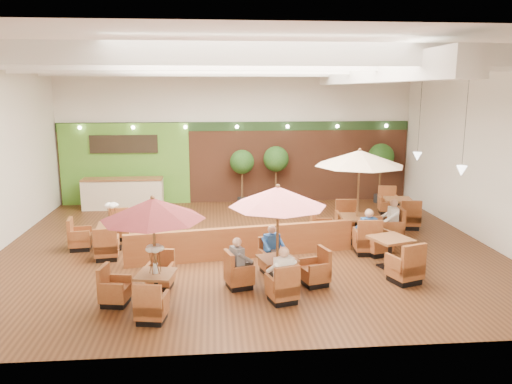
{
  "coord_description": "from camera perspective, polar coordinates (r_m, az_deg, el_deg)",
  "views": [
    {
      "loc": [
        -0.94,
        -13.9,
        4.47
      ],
      "look_at": [
        0.3,
        0.5,
        1.5
      ],
      "focal_mm": 35.0,
      "sensor_mm": 36.0,
      "label": 1
    }
  ],
  "objects": [
    {
      "name": "booth_divider",
      "position": [
        13.5,
        -1.53,
        -5.79
      ],
      "size": [
        6.2,
        1.18,
        0.87
      ],
      "primitive_type": "cube",
      "rotation": [
        0.0,
        0.0,
        0.16
      ],
      "color": "brown",
      "rests_on": "ground"
    },
    {
      "name": "diner_0",
      "position": [
        10.69,
        3.06,
        -8.73
      ],
      "size": [
        0.44,
        0.41,
        0.79
      ],
      "rotation": [
        0.0,
        0.0,
        0.38
      ],
      "color": "white",
      "rests_on": "ground"
    },
    {
      "name": "diner_2",
      "position": [
        11.44,
        -1.95,
        -7.43
      ],
      "size": [
        0.39,
        0.41,
        0.74
      ],
      "rotation": [
        0.0,
        0.0,
        5.14
      ],
      "color": "slate",
      "rests_on": "ground"
    },
    {
      "name": "diner_3",
      "position": [
        14.05,
        12.65,
        -3.93
      ],
      "size": [
        0.42,
        0.35,
        0.83
      ],
      "rotation": [
        0.0,
        0.0,
        0.08
      ],
      "color": "#24529E",
      "rests_on": "ground"
    },
    {
      "name": "table_4",
      "position": [
        13.24,
        15.05,
        -6.76
      ],
      "size": [
        1.15,
        2.85,
        1.01
      ],
      "rotation": [
        0.0,
        0.0,
        0.33
      ],
      "color": "brown",
      "rests_on": "ground"
    },
    {
      "name": "table_3",
      "position": [
        14.86,
        -16.91,
        -4.61
      ],
      "size": [
        1.71,
        2.51,
        1.51
      ],
      "rotation": [
        0.0,
        0.0,
        0.12
      ],
      "color": "brown",
      "rests_on": "ground"
    },
    {
      "name": "table_5",
      "position": [
        17.97,
        15.89,
        -2.0
      ],
      "size": [
        1.03,
        2.74,
        0.99
      ],
      "rotation": [
        0.0,
        0.0,
        -0.17
      ],
      "color": "brown",
      "rests_on": "ground"
    },
    {
      "name": "table_0",
      "position": [
        10.54,
        -11.89,
        -3.92
      ],
      "size": [
        2.26,
        2.36,
        2.36
      ],
      "rotation": [
        0.0,
        0.0,
        -0.17
      ],
      "color": "brown",
      "rests_on": "ground"
    },
    {
      "name": "diner_4",
      "position": [
        15.33,
        15.2,
        -2.73
      ],
      "size": [
        0.36,
        0.44,
        0.86
      ],
      "rotation": [
        0.0,
        0.0,
        1.47
      ],
      "color": "white",
      "rests_on": "ground"
    },
    {
      "name": "diner_1",
      "position": [
        12.34,
        1.93,
        -5.98
      ],
      "size": [
        0.42,
        0.39,
        0.75
      ],
      "rotation": [
        0.0,
        0.0,
        3.53
      ],
      "color": "#24529E",
      "rests_on": "ground"
    },
    {
      "name": "room",
      "position": [
        15.18,
        -0.43,
        8.44
      ],
      "size": [
        14.04,
        14.0,
        5.52
      ],
      "color": "#381E0F",
      "rests_on": "ground"
    },
    {
      "name": "topiary_1",
      "position": [
        19.54,
        2.3,
        3.53
      ],
      "size": [
        1.0,
        1.0,
        2.31
      ],
      "color": "black",
      "rests_on": "ground"
    },
    {
      "name": "service_counter",
      "position": [
        19.69,
        -14.94,
        -0.17
      ],
      "size": [
        3.0,
        0.75,
        1.18
      ],
      "color": "beige",
      "rests_on": "ground"
    },
    {
      "name": "topiary_2",
      "position": [
        20.49,
        14.09,
        3.71
      ],
      "size": [
        1.03,
        1.03,
        2.38
      ],
      "color": "black",
      "rests_on": "ground"
    },
    {
      "name": "table_1",
      "position": [
        11.25,
        2.49,
        -2.86
      ],
      "size": [
        2.46,
        2.46,
        2.41
      ],
      "rotation": [
        0.0,
        0.0,
        0.27
      ],
      "color": "brown",
      "rests_on": "ground"
    },
    {
      "name": "topiary_0",
      "position": [
        19.44,
        -1.61,
        3.21
      ],
      "size": [
        0.94,
        0.94,
        2.19
      ],
      "color": "black",
      "rests_on": "ground"
    },
    {
      "name": "table_2",
      "position": [
        14.77,
        11.65,
        1.38
      ],
      "size": [
        2.8,
        2.8,
        2.82
      ],
      "rotation": [
        0.0,
        0.0,
        -0.09
      ],
      "color": "brown",
      "rests_on": "ground"
    }
  ]
}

